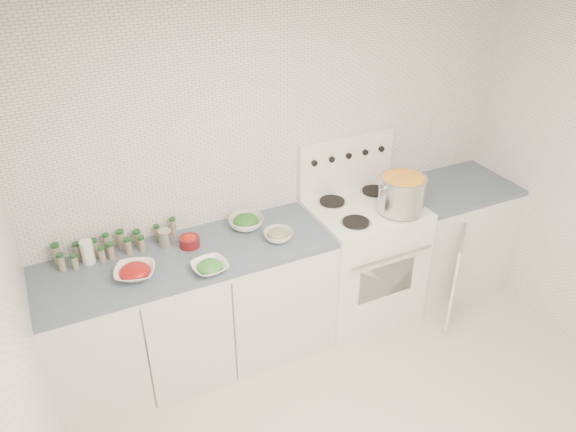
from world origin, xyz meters
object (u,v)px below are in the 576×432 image
at_px(stock_pot, 402,192).
at_px(bowl_tomato, 135,272).
at_px(bowl_snowpea, 210,267).
at_px(stove, 361,257).

xyz_separation_m(stock_pot, bowl_tomato, (-1.82, 0.09, -0.15)).
distance_m(bowl_tomato, bowl_snowpea, 0.44).
height_order(stove, bowl_tomato, stove).
distance_m(stove, bowl_tomato, 1.70).
relative_size(stove, stock_pot, 3.96).
bearing_deg(stock_pot, bowl_snowpea, -178.12).
bearing_deg(stove, stock_pot, -43.05).
xyz_separation_m(stove, stock_pot, (0.18, -0.17, 0.58)).
bearing_deg(stove, bowl_tomato, -177.37).
xyz_separation_m(bowl_tomato, bowl_snowpea, (0.41, -0.14, -0.00)).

